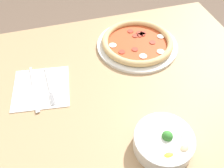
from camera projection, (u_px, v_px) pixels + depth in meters
The scene contains 6 objects.
dining_table at pixel (99, 103), 0.99m from camera, with size 1.30×0.84×0.77m.
pizza at pixel (137, 43), 1.05m from camera, with size 0.34×0.34×0.04m.
bowl at pixel (164, 141), 0.72m from camera, with size 0.18×0.18×0.07m.
napkin at pixel (41, 88), 0.90m from camera, with size 0.22×0.22×0.00m.
fork at pixel (49, 85), 0.90m from camera, with size 0.02×0.19×0.00m.
knife at pixel (34, 87), 0.90m from camera, with size 0.02×0.23×0.01m.
Camera 1 is at (0.12, 0.60, 1.45)m, focal length 40.00 mm.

